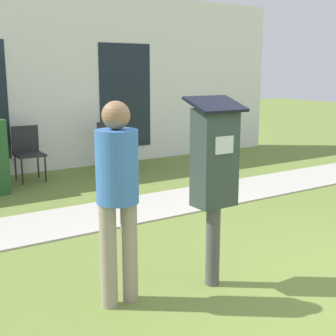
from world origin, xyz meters
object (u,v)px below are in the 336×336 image
outdoor_chair_left (28,149)px  outdoor_chair_middle (112,143)px  parking_meter (214,168)px  person_standing (118,188)px

outdoor_chair_left → outdoor_chair_middle: 1.46m
parking_meter → outdoor_chair_middle: parking_meter is taller
parking_meter → outdoor_chair_left: parking_meter is taller
parking_meter → outdoor_chair_middle: bearing=74.0°
outdoor_chair_left → parking_meter: bearing=-96.0°
parking_meter → person_standing: 0.83m
parking_meter → outdoor_chair_left: (-0.14, 4.72, -0.49)m
person_standing → outdoor_chair_left: bearing=87.3°
outdoor_chair_left → person_standing: bearing=-106.1°
parking_meter → person_standing: (-0.81, 0.14, -0.09)m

